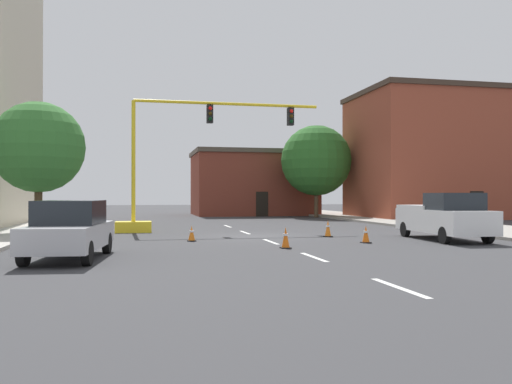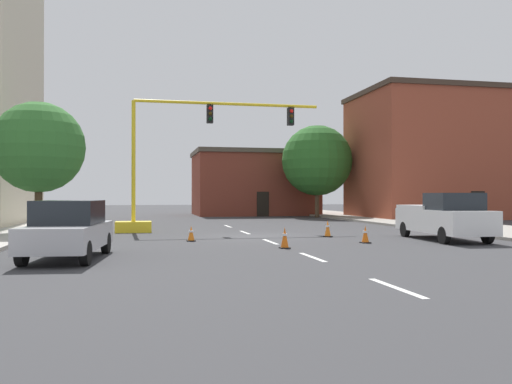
{
  "view_description": "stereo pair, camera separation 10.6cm",
  "coord_description": "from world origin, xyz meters",
  "px_view_note": "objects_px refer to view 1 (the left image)",
  "views": [
    {
      "loc": [
        -5.18,
        -24.07,
        1.9
      ],
      "look_at": [
        0.7,
        3.08,
        2.06
      ],
      "focal_mm": 37.45,
      "sensor_mm": 36.0,
      "label": 1
    },
    {
      "loc": [
        -5.08,
        -24.09,
        1.9
      ],
      "look_at": [
        0.7,
        3.08,
        2.06
      ],
      "focal_mm": 37.45,
      "sensor_mm": 36.0,
      "label": 2
    }
  ],
  "objects_px": {
    "pickup_truck_white": "(444,217)",
    "sedan_silver_near_left": "(70,229)",
    "traffic_cone_roadside_b": "(328,229)",
    "traffic_cone_roadside_d": "(286,238)",
    "tree_left_near": "(38,147)",
    "traffic_signal_gantry": "(163,187)",
    "traffic_cone_roadside_a": "(366,234)",
    "tree_right_far": "(316,161)",
    "traffic_cone_roadside_c": "(192,234)"
  },
  "relations": [
    {
      "from": "traffic_signal_gantry",
      "to": "traffic_cone_roadside_a",
      "type": "relative_size",
      "value": 15.44
    },
    {
      "from": "traffic_cone_roadside_c",
      "to": "traffic_cone_roadside_d",
      "type": "xyz_separation_m",
      "value": [
        3.0,
        -3.66,
        0.06
      ]
    },
    {
      "from": "traffic_signal_gantry",
      "to": "traffic_cone_roadside_c",
      "type": "bearing_deg",
      "value": -80.89
    },
    {
      "from": "tree_left_near",
      "to": "traffic_cone_roadside_a",
      "type": "relative_size",
      "value": 9.23
    },
    {
      "from": "tree_left_near",
      "to": "traffic_cone_roadside_a",
      "type": "bearing_deg",
      "value": -29.16
    },
    {
      "from": "traffic_signal_gantry",
      "to": "pickup_truck_white",
      "type": "distance_m",
      "value": 13.81
    },
    {
      "from": "pickup_truck_white",
      "to": "traffic_cone_roadside_b",
      "type": "distance_m",
      "value": 5.03
    },
    {
      "from": "traffic_signal_gantry",
      "to": "traffic_cone_roadside_c",
      "type": "xyz_separation_m",
      "value": [
        0.95,
        -5.93,
        -2.03
      ]
    },
    {
      "from": "tree_left_near",
      "to": "pickup_truck_white",
      "type": "xyz_separation_m",
      "value": [
        17.36,
        -6.97,
        -3.22
      ]
    },
    {
      "from": "traffic_cone_roadside_c",
      "to": "pickup_truck_white",
      "type": "bearing_deg",
      "value": -9.1
    },
    {
      "from": "tree_left_near",
      "to": "traffic_signal_gantry",
      "type": "bearing_deg",
      "value": 6.16
    },
    {
      "from": "traffic_cone_roadside_b",
      "to": "traffic_cone_roadside_c",
      "type": "xyz_separation_m",
      "value": [
        -6.29,
        -1.02,
        -0.06
      ]
    },
    {
      "from": "traffic_signal_gantry",
      "to": "sedan_silver_near_left",
      "type": "height_order",
      "value": "traffic_signal_gantry"
    },
    {
      "from": "tree_right_far",
      "to": "pickup_truck_white",
      "type": "height_order",
      "value": "tree_right_far"
    },
    {
      "from": "tree_left_near",
      "to": "traffic_cone_roadside_d",
      "type": "distance_m",
      "value": 13.86
    },
    {
      "from": "tree_right_far",
      "to": "traffic_signal_gantry",
      "type": "bearing_deg",
      "value": -131.37
    },
    {
      "from": "tree_right_far",
      "to": "traffic_cone_roadside_a",
      "type": "bearing_deg",
      "value": -104.06
    },
    {
      "from": "tree_left_near",
      "to": "traffic_cone_roadside_c",
      "type": "height_order",
      "value": "tree_left_near"
    },
    {
      "from": "traffic_signal_gantry",
      "to": "tree_right_far",
      "type": "relative_size",
      "value": 1.36
    },
    {
      "from": "sedan_silver_near_left",
      "to": "traffic_cone_roadside_d",
      "type": "xyz_separation_m",
      "value": [
        7.11,
        1.77,
        -0.51
      ]
    },
    {
      "from": "tree_right_far",
      "to": "sedan_silver_near_left",
      "type": "height_order",
      "value": "tree_right_far"
    },
    {
      "from": "traffic_cone_roadside_b",
      "to": "traffic_cone_roadside_d",
      "type": "xyz_separation_m",
      "value": [
        -3.28,
        -4.68,
        0.0
      ]
    },
    {
      "from": "pickup_truck_white",
      "to": "traffic_cone_roadside_d",
      "type": "xyz_separation_m",
      "value": [
        -7.49,
        -1.98,
        -0.6
      ]
    },
    {
      "from": "pickup_truck_white",
      "to": "tree_left_near",
      "type": "bearing_deg",
      "value": 158.14
    },
    {
      "from": "sedan_silver_near_left",
      "to": "traffic_cone_roadside_c",
      "type": "height_order",
      "value": "sedan_silver_near_left"
    },
    {
      "from": "tree_left_near",
      "to": "traffic_cone_roadside_d",
      "type": "height_order",
      "value": "tree_left_near"
    },
    {
      "from": "pickup_truck_white",
      "to": "sedan_silver_near_left",
      "type": "distance_m",
      "value": 15.07
    },
    {
      "from": "traffic_cone_roadside_a",
      "to": "traffic_cone_roadside_b",
      "type": "xyz_separation_m",
      "value": [
        -0.39,
        3.29,
        0.03
      ]
    },
    {
      "from": "traffic_cone_roadside_a",
      "to": "traffic_cone_roadside_d",
      "type": "xyz_separation_m",
      "value": [
        -3.68,
        -1.39,
        0.04
      ]
    },
    {
      "from": "pickup_truck_white",
      "to": "traffic_cone_roadside_a",
      "type": "distance_m",
      "value": 3.91
    },
    {
      "from": "tree_right_far",
      "to": "sedan_silver_near_left",
      "type": "distance_m",
      "value": 31.75
    },
    {
      "from": "tree_left_near",
      "to": "pickup_truck_white",
      "type": "relative_size",
      "value": 1.16
    },
    {
      "from": "sedan_silver_near_left",
      "to": "traffic_cone_roadside_d",
      "type": "distance_m",
      "value": 7.34
    },
    {
      "from": "traffic_signal_gantry",
      "to": "tree_left_near",
      "type": "xyz_separation_m",
      "value": [
        -5.92,
        -0.64,
        1.86
      ]
    },
    {
      "from": "traffic_signal_gantry",
      "to": "tree_left_near",
      "type": "bearing_deg",
      "value": -173.84
    },
    {
      "from": "pickup_truck_white",
      "to": "traffic_cone_roadside_a",
      "type": "height_order",
      "value": "pickup_truck_white"
    },
    {
      "from": "tree_left_near",
      "to": "tree_right_far",
      "type": "distance_m",
      "value": 25.2
    },
    {
      "from": "traffic_signal_gantry",
      "to": "pickup_truck_white",
      "type": "relative_size",
      "value": 1.94
    },
    {
      "from": "tree_left_near",
      "to": "traffic_cone_roadside_d",
      "type": "relative_size",
      "value": 8.37
    },
    {
      "from": "traffic_cone_roadside_c",
      "to": "traffic_cone_roadside_d",
      "type": "height_order",
      "value": "traffic_cone_roadside_d"
    },
    {
      "from": "pickup_truck_white",
      "to": "traffic_cone_roadside_d",
      "type": "bearing_deg",
      "value": -165.19
    },
    {
      "from": "traffic_cone_roadside_b",
      "to": "traffic_cone_roadside_a",
      "type": "bearing_deg",
      "value": -83.19
    },
    {
      "from": "tree_right_far",
      "to": "traffic_cone_roadside_c",
      "type": "distance_m",
      "value": 25.14
    },
    {
      "from": "tree_left_near",
      "to": "sedan_silver_near_left",
      "type": "height_order",
      "value": "tree_left_near"
    },
    {
      "from": "traffic_signal_gantry",
      "to": "pickup_truck_white",
      "type": "bearing_deg",
      "value": -33.62
    },
    {
      "from": "traffic_cone_roadside_d",
      "to": "tree_left_near",
      "type": "bearing_deg",
      "value": 137.82
    },
    {
      "from": "traffic_cone_roadside_b",
      "to": "sedan_silver_near_left",
      "type": "bearing_deg",
      "value": -148.2
    },
    {
      "from": "pickup_truck_white",
      "to": "sedan_silver_near_left",
      "type": "xyz_separation_m",
      "value": [
        -14.6,
        -3.75,
        -0.09
      ]
    },
    {
      "from": "traffic_cone_roadside_a",
      "to": "traffic_cone_roadside_c",
      "type": "bearing_deg",
      "value": 161.19
    },
    {
      "from": "traffic_signal_gantry",
      "to": "traffic_cone_roadside_d",
      "type": "bearing_deg",
      "value": -67.59
    }
  ]
}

